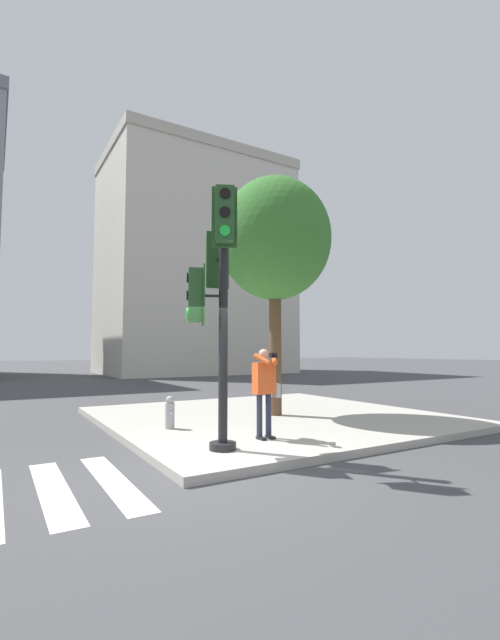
# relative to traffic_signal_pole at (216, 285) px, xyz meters

# --- Properties ---
(ground_plane) EXTENTS (160.00, 160.00, 0.00)m
(ground_plane) POSITION_rel_traffic_signal_pole_xyz_m (-0.53, -0.67, -2.89)
(ground_plane) COLOR #424244
(sidewalk_corner) EXTENTS (8.00, 8.00, 0.14)m
(sidewalk_corner) POSITION_rel_traffic_signal_pole_xyz_m (2.97, 2.83, -2.82)
(sidewalk_corner) COLOR #ADA89E
(sidewalk_corner) RESTS_ON ground_plane
(traffic_signal_pole) EXTENTS (0.88, 1.23, 4.49)m
(traffic_signal_pole) POSITION_rel_traffic_signal_pole_xyz_m (0.00, 0.00, 0.00)
(traffic_signal_pole) COLOR black
(traffic_signal_pole) RESTS_ON sidewalk_corner
(person_photographer) EXTENTS (0.58, 0.54, 1.67)m
(person_photographer) POSITION_rel_traffic_signal_pole_xyz_m (1.21, 0.35, -1.75)
(person_photographer) COLOR black
(person_photographer) RESTS_ON sidewalk_corner
(street_tree) EXTENTS (2.94, 2.94, 6.19)m
(street_tree) POSITION_rel_traffic_signal_pole_xyz_m (3.04, 2.68, 1.79)
(street_tree) COLOR brown
(street_tree) RESTS_ON sidewalk_corner
(fire_hydrant) EXTENTS (0.20, 0.26, 0.68)m
(fire_hydrant) POSITION_rel_traffic_signal_pole_xyz_m (0.04, 2.24, -2.41)
(fire_hydrant) COLOR #99999E
(fire_hydrant) RESTS_ON sidewalk_corner
(building_right) EXTENTS (14.29, 10.35, 17.56)m
(building_right) POSITION_rel_traffic_signal_pole_xyz_m (10.81, 25.99, 5.90)
(building_right) COLOR beige
(building_right) RESTS_ON ground_plane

